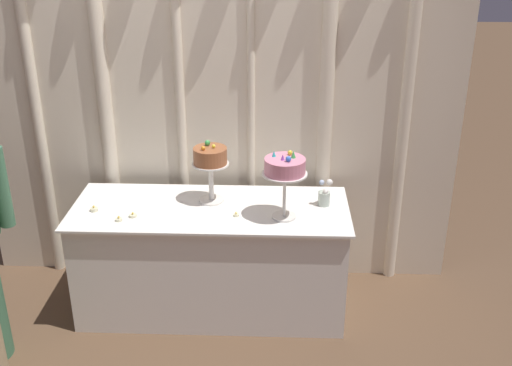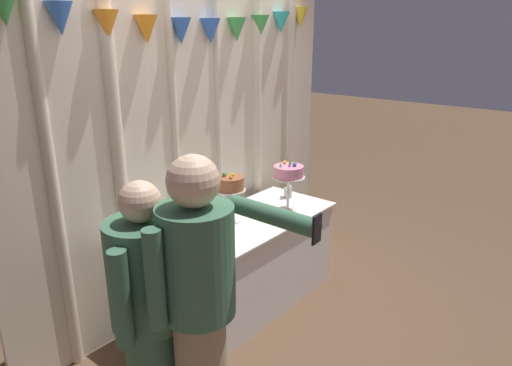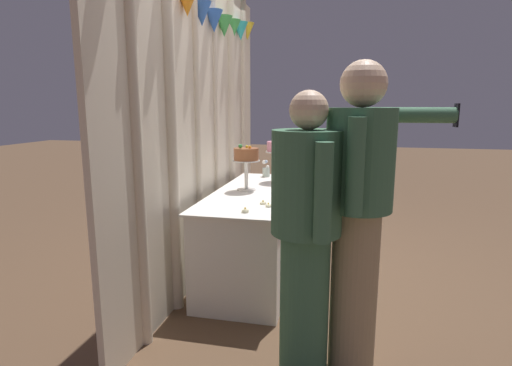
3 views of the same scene
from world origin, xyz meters
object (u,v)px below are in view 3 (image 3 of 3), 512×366
Objects in this scene: cake_table at (257,232)px; flower_vase at (266,170)px; guest_man_dark_suit at (306,230)px; tealight_far_right at (274,187)px; guest_man_pink_jacket at (359,210)px; tealight_near_right at (263,203)px; cake_display_nearleft at (246,157)px; tealight_near_left at (268,206)px; cake_display_nearright at (280,149)px; tealight_far_left at (245,211)px.

cake_table is 0.85m from flower_vase.
flower_vase is 0.11× the size of guest_man_dark_suit.
guest_man_dark_suit is (-1.48, -0.44, 0.08)m from tealight_far_right.
guest_man_pink_jacket reaches higher than guest_man_dark_suit.
flower_vase is 3.65× the size of tealight_near_right.
cake_display_nearleft is 8.35× the size of tealight_near_right.
cake_table is 36.62× the size of tealight_near_right.
tealight_near_right is (-0.46, -0.24, -0.28)m from cake_display_nearleft.
cake_display_nearright is at bearing 4.82° from tealight_near_left.
tealight_near_right is at bearing -169.81° from flower_vase.
tealight_far_left is at bearing 39.26° from guest_man_dark_suit.
tealight_near_left and tealight_near_right have the same top height.
cake_display_nearleft is at bearing 129.71° from tealight_far_right.
cake_display_nearright is 1.05m from tealight_near_left.
cake_table is 0.44m from tealight_far_right.
guest_man_dark_suit is (-0.84, -0.40, 0.08)m from tealight_near_right.
cake_display_nearleft is 0.79m from tealight_far_left.
flower_vase is at bearing 18.10° from tealight_far_right.
flower_vase is (0.73, -0.03, -0.22)m from cake_display_nearleft.
tealight_near_left is 1.21× the size of tealight_far_right.
tealight_near_right is at bearing 25.55° from guest_man_dark_suit.
cake_display_nearleft is 1.47m from guest_man_dark_suit.
cake_display_nearright is 0.28× the size of guest_man_dark_suit.
cake_table is at bearing 22.88° from guest_man_dark_suit.
cake_display_nearleft is 0.93× the size of cake_display_nearright.
guest_man_pink_jacket is (-0.75, -0.67, 0.18)m from tealight_near_right.
tealight_near_right is 1.02m from guest_man_pink_jacket.
guest_man_pink_jacket is at bearing -123.40° from tealight_far_left.
cake_table is 1.14× the size of guest_man_dark_suit.
cake_display_nearright reaches higher than tealight_near_right.
cake_table is at bearing 17.72° from tealight_near_right.
flower_vase is (0.26, 0.18, -0.26)m from cake_display_nearright.
guest_man_pink_jacket reaches higher than cake_table.
cake_display_nearright is 1.84m from guest_man_dark_suit.
tealight_near_right reaches higher than cake_table.
guest_man_dark_suit is at bearing -166.30° from cake_display_nearright.
cake_display_nearright is 9.74× the size of tealight_near_left.
guest_man_dark_suit is 0.30m from guest_man_pink_jacket.
guest_man_pink_jacket is (-1.68, -0.70, -0.14)m from cake_display_nearright.
tealight_near_left is (-0.54, -0.30, -0.28)m from cake_display_nearleft.
cake_display_nearright is 1.23m from tealight_far_left.
tealight_far_left is 1.02× the size of tealight_near_right.
tealight_far_left is (-1.19, 0.04, -0.31)m from cake_display_nearright.
tealight_far_right is at bearing -161.90° from flower_vase.
guest_man_pink_jacket is at bearing -143.04° from cake_display_nearleft.
cake_table is at bearing 146.78° from tealight_far_right.
guest_man_dark_suit reaches higher than flower_vase.
guest_man_dark_suit reaches higher than tealight_far_right.
cake_display_nearleft is at bearing 13.37° from tealight_far_left.
cake_display_nearright is 0.43m from tealight_far_right.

